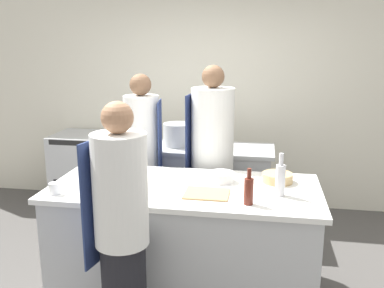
{
  "coord_description": "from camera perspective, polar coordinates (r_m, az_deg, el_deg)",
  "views": [
    {
      "loc": [
        0.59,
        -3.07,
        2.03
      ],
      "look_at": [
        0.0,
        0.35,
        1.18
      ],
      "focal_mm": 40.0,
      "sensor_mm": 36.0,
      "label": 1
    }
  ],
  "objects": [
    {
      "name": "wall_back",
      "position": [
        5.27,
        3.3,
        6.84
      ],
      "size": [
        8.0,
        0.06,
        2.8
      ],
      "color": "silver",
      "rests_on": "ground_plane"
    },
    {
      "name": "prep_counter",
      "position": [
        3.49,
        -1.0,
        -12.82
      ],
      "size": [
        2.07,
        0.94,
        0.93
      ],
      "color": "#B7BABC",
      "rests_on": "ground_plane"
    },
    {
      "name": "pass_counter",
      "position": [
        4.66,
        -0.23,
        -5.88
      ],
      "size": [
        1.76,
        0.6,
        0.93
      ],
      "color": "#B7BABC",
      "rests_on": "ground_plane"
    },
    {
      "name": "oven_range",
      "position": [
        5.51,
        -13.42,
        -3.32
      ],
      "size": [
        0.85,
        0.63,
        0.9
      ],
      "color": "#B7BABC",
      "rests_on": "ground_plane"
    },
    {
      "name": "chef_at_prep_near",
      "position": [
        2.79,
        -9.36,
        -11.58
      ],
      "size": [
        0.38,
        0.37,
        1.68
      ],
      "rotation": [
        0.0,
        0.0,
        1.36
      ],
      "color": "black",
      "rests_on": "ground_plane"
    },
    {
      "name": "chef_at_stove",
      "position": [
        4.2,
        -6.55,
        -2.39
      ],
      "size": [
        0.37,
        0.36,
        1.72
      ],
      "rotation": [
        0.0,
        0.0,
        -1.42
      ],
      "color": "black",
      "rests_on": "ground_plane"
    },
    {
      "name": "chef_at_pass_far",
      "position": [
        4.0,
        2.65,
        -2.59
      ],
      "size": [
        0.42,
        0.4,
        1.81
      ],
      "rotation": [
        0.0,
        0.0,
        1.47
      ],
      "color": "black",
      "rests_on": "ground_plane"
    },
    {
      "name": "bottle_olive_oil",
      "position": [
        2.95,
        7.57,
        -6.12
      ],
      "size": [
        0.07,
        0.07,
        0.26
      ],
      "color": "#5B2319",
      "rests_on": "prep_counter"
    },
    {
      "name": "bottle_vinegar",
      "position": [
        3.14,
        11.7,
        -4.58
      ],
      "size": [
        0.07,
        0.07,
        0.32
      ],
      "color": "silver",
      "rests_on": "prep_counter"
    },
    {
      "name": "bottle_wine",
      "position": [
        3.54,
        -13.47,
        -3.16
      ],
      "size": [
        0.08,
        0.08,
        0.23
      ],
      "color": "black",
      "rests_on": "prep_counter"
    },
    {
      "name": "bowl_mixing_large",
      "position": [
        3.41,
        3.95,
        -4.4
      ],
      "size": [
        0.2,
        0.2,
        0.08
      ],
      "color": "white",
      "rests_on": "prep_counter"
    },
    {
      "name": "bowl_prep_small",
      "position": [
        3.46,
        11.31,
        -4.42
      ],
      "size": [
        0.24,
        0.24,
        0.07
      ],
      "color": "tan",
      "rests_on": "prep_counter"
    },
    {
      "name": "cup",
      "position": [
        3.28,
        -17.88,
        -5.68
      ],
      "size": [
        0.08,
        0.08,
        0.09
      ],
      "color": "white",
      "rests_on": "prep_counter"
    },
    {
      "name": "cutting_board",
      "position": [
        3.14,
        1.98,
        -6.63
      ],
      "size": [
        0.32,
        0.26,
        0.01
      ],
      "color": "tan",
      "rests_on": "prep_counter"
    },
    {
      "name": "stockpot",
      "position": [
        4.55,
        -1.94,
        1.28
      ],
      "size": [
        0.31,
        0.31,
        0.24
      ],
      "color": "#B7BABC",
      "rests_on": "pass_counter"
    }
  ]
}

